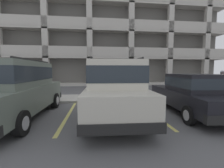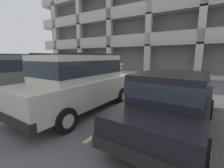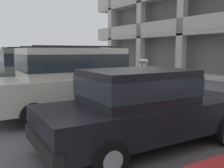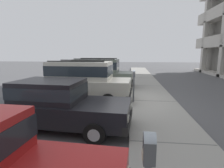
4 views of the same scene
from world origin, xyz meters
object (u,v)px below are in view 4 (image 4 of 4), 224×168
at_px(silver_suv, 81,80).
at_px(parking_meter_near, 134,78).
at_px(red_sedan, 97,72).
at_px(dark_hatchback, 56,103).

height_order(silver_suv, parking_meter_near, silver_suv).
xyz_separation_m(silver_suv, parking_meter_near, (0.24, 2.54, 0.14)).
xyz_separation_m(red_sedan, dark_hatchback, (6.49, -0.03, -0.27)).
xyz_separation_m(silver_suv, dark_hatchback, (3.11, 0.07, -0.27)).
bearing_deg(silver_suv, parking_meter_near, 86.94).
bearing_deg(parking_meter_near, dark_hatchback, -40.67).
relative_size(dark_hatchback, parking_meter_near, 3.07).
bearing_deg(red_sedan, silver_suv, 0.19).
bearing_deg(dark_hatchback, red_sedan, -176.56).
bearing_deg(parking_meter_near, red_sedan, -146.13).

